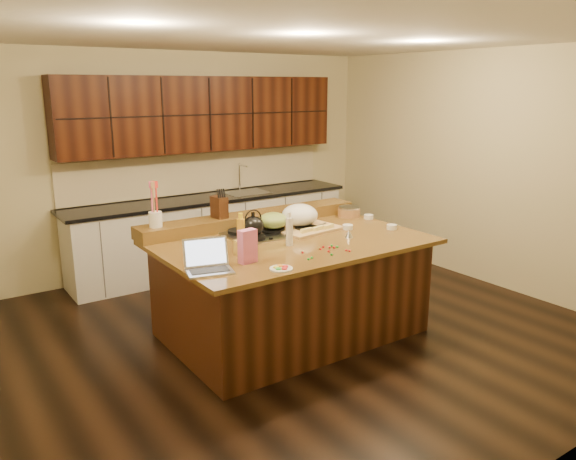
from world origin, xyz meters
TOP-DOWN VIEW (x-y plane):
  - room at (0.00, 0.00)m, footprint 5.52×5.02m
  - island at (0.00, 0.00)m, footprint 2.40×1.60m
  - back_ledge at (0.00, 0.70)m, footprint 2.40×0.30m
  - cooktop at (0.00, 0.30)m, footprint 0.92×0.52m
  - back_counter at (0.30, 2.23)m, footprint 3.70×0.66m
  - kettle at (-0.30, 0.17)m, footprint 0.23×0.23m
  - green_bowl at (0.00, 0.30)m, footprint 0.31×0.31m
  - laptop at (-1.03, -0.36)m, footprint 0.40×0.35m
  - oil_bottle at (-0.54, -0.02)m, footprint 0.09×0.09m
  - vinegar_bottle at (-0.12, -0.15)m, footprint 0.07×0.07m
  - wooden_tray at (0.31, 0.26)m, footprint 0.66×0.52m
  - ramekin_a at (0.68, 0.00)m, footprint 0.12×0.12m
  - ramekin_b at (1.04, -0.24)m, footprint 0.10×0.10m
  - ramekin_c at (1.15, 0.21)m, footprint 0.12×0.12m
  - strainer_bowl at (1.05, 0.42)m, footprint 0.28×0.28m
  - kitchen_timer at (0.49, -0.24)m, footprint 0.10×0.10m
  - pink_bag at (-0.68, -0.37)m, footprint 0.15×0.09m
  - candy_plate at (-0.55, -0.66)m, footprint 0.20×0.20m
  - package_box at (-0.61, -0.13)m, footprint 0.09×0.06m
  - utensil_crock at (-1.02, 0.70)m, footprint 0.15×0.15m
  - knife_block at (-0.36, 0.70)m, footprint 0.12×0.18m
  - gumdrop_0 at (0.17, -0.58)m, footprint 0.02×0.02m
  - gumdrop_1 at (-0.24, -0.59)m, footprint 0.02×0.02m
  - gumdrop_2 at (0.11, -0.42)m, footprint 0.02×0.02m
  - gumdrop_3 at (0.18, -0.45)m, footprint 0.02×0.02m
  - gumdrop_4 at (0.08, -0.38)m, footprint 0.02×0.02m
  - gumdrop_5 at (-0.16, -0.40)m, footprint 0.02×0.02m
  - gumdrop_6 at (0.19, -0.60)m, footprint 0.02×0.02m
  - gumdrop_7 at (-0.01, -0.60)m, footprint 0.02×0.02m
  - gumdrop_8 at (0.02, -0.42)m, footprint 0.02×0.02m
  - gumdrop_9 at (0.02, -0.41)m, footprint 0.02×0.02m
  - gumdrop_10 at (0.03, -0.51)m, footprint 0.02×0.02m
  - gumdrop_11 at (0.16, -0.39)m, footprint 0.02×0.02m
  - gumdrop_12 at (-0.17, -0.41)m, footprint 0.02×0.02m
  - gumdrop_13 at (-0.20, -0.58)m, footprint 0.02×0.02m
  - gumdrop_14 at (0.14, -0.45)m, footprint 0.02×0.02m

SIDE VIEW (x-z plane):
  - island at x=0.00m, z-range 0.00..0.92m
  - candy_plate at x=-0.55m, z-range 0.92..0.93m
  - gumdrop_0 at x=0.17m, z-range 0.92..0.94m
  - gumdrop_1 at x=-0.24m, z-range 0.92..0.94m
  - gumdrop_2 at x=0.11m, z-range 0.92..0.94m
  - gumdrop_3 at x=0.18m, z-range 0.92..0.94m
  - gumdrop_4 at x=0.08m, z-range 0.92..0.94m
  - gumdrop_5 at x=-0.16m, z-range 0.92..0.94m
  - gumdrop_6 at x=0.19m, z-range 0.92..0.94m
  - gumdrop_7 at x=-0.01m, z-range 0.92..0.94m
  - gumdrop_8 at x=0.02m, z-range 0.92..0.94m
  - gumdrop_9 at x=0.02m, z-range 0.92..0.94m
  - gumdrop_10 at x=0.03m, z-range 0.92..0.94m
  - gumdrop_11 at x=0.16m, z-range 0.92..0.94m
  - gumdrop_12 at x=-0.17m, z-range 0.92..0.94m
  - gumdrop_13 at x=-0.20m, z-range 0.92..0.94m
  - gumdrop_14 at x=0.14m, z-range 0.92..0.94m
  - cooktop at x=0.00m, z-range 0.91..0.96m
  - ramekin_a at x=0.68m, z-range 0.92..0.96m
  - ramekin_b at x=1.04m, z-range 0.92..0.96m
  - ramekin_c at x=1.15m, z-range 0.92..0.96m
  - kitchen_timer at x=0.49m, z-range 0.92..0.99m
  - strainer_bowl at x=1.05m, z-range 0.92..1.01m
  - back_ledge at x=0.00m, z-range 0.92..1.04m
  - package_box at x=-0.61m, z-range 0.92..1.04m
  - back_counter at x=0.30m, z-range -0.22..2.18m
  - laptop at x=-1.03m, z-range 0.86..1.10m
  - wooden_tray at x=0.31m, z-range 0.91..1.15m
  - green_bowl at x=0.00m, z-range 0.97..1.12m
  - vinegar_bottle at x=-0.12m, z-range 0.92..1.17m
  - oil_bottle at x=-0.54m, z-range 0.92..1.19m
  - pink_bag at x=-0.68m, z-range 0.92..1.19m
  - kettle at x=-0.30m, z-range 0.97..1.15m
  - utensil_crock at x=-1.02m, z-range 1.04..1.18m
  - knife_block at x=-0.36m, z-range 1.04..1.25m
  - room at x=0.00m, z-range -0.01..2.71m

